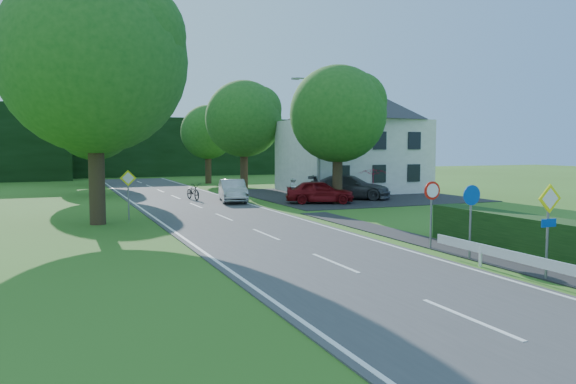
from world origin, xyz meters
name	(u,v)px	position (x,y,z in m)	size (l,w,h in m)	color
road	(250,228)	(0.00, 20.00, 0.02)	(7.00, 80.00, 0.04)	#3D3D40
parking_pad	(348,195)	(12.00, 33.00, 0.02)	(14.00, 16.00, 0.04)	black
line_edge_left	(175,232)	(-3.25, 20.00, 0.04)	(0.12, 80.00, 0.01)	white
line_edge_right	(317,224)	(3.25, 20.00, 0.04)	(0.12, 80.00, 0.01)	white
line_centre	(250,228)	(0.00, 20.00, 0.04)	(0.12, 80.00, 0.01)	white
tree_main	(95,97)	(-6.00, 24.00, 5.82)	(9.40, 9.40, 11.64)	#1C5319
tree_left_far	(95,137)	(-5.00, 40.00, 4.29)	(7.00, 7.00, 8.58)	#1C5319
tree_right_far	(244,135)	(7.00, 42.00, 4.54)	(7.40, 7.40, 9.09)	#1C5319
tree_left_back	(91,141)	(-4.50, 52.00, 4.04)	(6.60, 6.60, 8.07)	#1C5319
tree_right_back	(208,144)	(6.00, 50.00, 3.78)	(6.20, 6.20, 7.56)	#1C5319
tree_right_mid	(338,135)	(8.50, 28.00, 4.29)	(7.00, 7.00, 8.58)	#1C5319
treeline_right	(191,147)	(8.00, 66.00, 3.50)	(30.00, 5.00, 7.00)	black
house_white	(352,136)	(14.00, 36.00, 4.41)	(10.60, 8.40, 8.60)	silver
streetlight	(317,133)	(8.06, 30.00, 4.46)	(2.03, 0.18, 8.00)	slate
sign_priority_right	(549,214)	(4.30, 7.98, 1.80)	(0.78, 0.09, 2.59)	slate
sign_roundabout	(471,207)	(4.30, 10.98, 1.67)	(0.64, 0.08, 2.37)	slate
sign_speed_limit	(432,199)	(4.30, 12.97, 1.77)	(0.64, 0.11, 2.37)	slate
sign_priority_left	(128,185)	(-4.50, 24.98, 1.72)	(0.78, 0.09, 2.44)	slate
moving_car	(233,191)	(2.70, 31.25, 0.76)	(1.51, 4.34, 1.43)	#ADAEB1
motorcycle	(193,192)	(0.69, 33.63, 0.59)	(0.73, 2.10, 1.10)	black
parked_car_red	(320,192)	(7.46, 28.36, 0.76)	(1.71, 4.24, 1.45)	maroon
parked_car_silver_a	(317,182)	(11.14, 36.44, 0.80)	(1.60, 4.60, 1.52)	#AEAFB3
parked_car_grey	(350,187)	(10.67, 30.30, 0.83)	(2.21, 5.44, 1.58)	#434347
parked_car_silver_b	(398,183)	(16.99, 34.00, 0.75)	(2.35, 5.10, 1.42)	#A1A2A8
parasol	(373,182)	(12.89, 30.92, 1.05)	(2.21, 2.25, 2.02)	red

